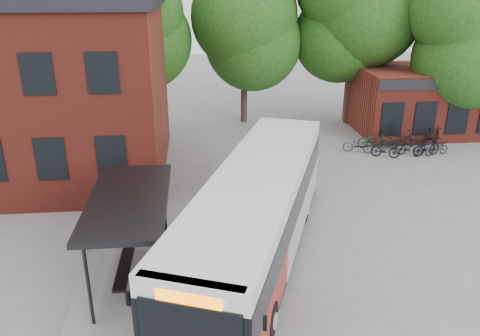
{
  "coord_description": "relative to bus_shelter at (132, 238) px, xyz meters",
  "views": [
    {
      "loc": [
        -2.35,
        -14.26,
        9.01
      ],
      "look_at": [
        -0.63,
        3.26,
        2.0
      ],
      "focal_mm": 35.0,
      "sensor_mm": 36.0,
      "label": 1
    }
  ],
  "objects": [
    {
      "name": "bicycle_7",
      "position": [
        16.03,
        11.81,
        -0.9
      ],
      "size": [
        1.88,
        1.17,
        1.09
      ],
      "primitive_type": "imported",
      "rotation": [
        0.0,
        0.0,
        1.96
      ],
      "color": "black",
      "rests_on": "ground"
    },
    {
      "name": "bicycle_3",
      "position": [
        13.95,
        10.23,
        -0.98
      ],
      "size": [
        1.62,
        0.94,
        0.94
      ],
      "primitive_type": "imported",
      "rotation": [
        0.0,
        0.0,
        1.23
      ],
      "color": "black",
      "rests_on": "ground"
    },
    {
      "name": "city_bus",
      "position": [
        4.12,
        0.71,
        0.2
      ],
      "size": [
        7.15,
        13.1,
        3.29
      ],
      "primitive_type": null,
      "rotation": [
        0.0,
        0.0,
        -0.36
      ],
      "color": "#AD1A15",
      "rests_on": "ground"
    },
    {
      "name": "bicycle_6",
      "position": [
        15.47,
        10.13,
        -1.04
      ],
      "size": [
        1.65,
        0.97,
        0.82
      ],
      "primitive_type": "imported",
      "rotation": [
        0.0,
        0.0,
        1.86
      ],
      "color": "black",
      "rests_on": "ground"
    },
    {
      "name": "tree_0",
      "position": [
        -1.5,
        17.0,
        4.05
      ],
      "size": [
        7.92,
        7.92,
        11.0
      ],
      "primitive_type": null,
      "color": "#1B4612",
      "rests_on": "ground"
    },
    {
      "name": "tree_1",
      "position": [
        5.5,
        18.0,
        3.75
      ],
      "size": [
        7.92,
        7.92,
        10.4
      ],
      "primitive_type": null,
      "color": "#1B4612",
      "rests_on": "ground"
    },
    {
      "name": "bicycle_5",
      "position": [
        14.84,
        10.06,
        -0.92
      ],
      "size": [
        1.83,
        0.93,
        1.06
      ],
      "primitive_type": "imported",
      "rotation": [
        0.0,
        0.0,
        1.83
      ],
      "color": "black",
      "rests_on": "ground"
    },
    {
      "name": "bicycle_2",
      "position": [
        12.4,
        11.62,
        -0.96
      ],
      "size": [
        1.93,
        0.86,
        0.98
      ],
      "primitive_type": "imported",
      "rotation": [
        0.0,
        0.0,
        1.46
      ],
      "color": "#103B26",
      "rests_on": "ground"
    },
    {
      "name": "tree_2",
      "position": [
        12.5,
        17.0,
        4.05
      ],
      "size": [
        7.92,
        7.92,
        11.0
      ],
      "primitive_type": null,
      "color": "#1B4612",
      "rests_on": "ground"
    },
    {
      "name": "ground",
      "position": [
        4.5,
        1.0,
        -1.45
      ],
      "size": [
        100.0,
        100.0,
        0.0
      ],
      "primitive_type": "plane",
      "color": "gray"
    },
    {
      "name": "bicycle_0",
      "position": [
        11.26,
        11.01,
        -1.01
      ],
      "size": [
        1.78,
        1.08,
        0.88
      ],
      "primitive_type": "imported",
      "rotation": [
        0.0,
        0.0,
        1.25
      ],
      "color": "#303034",
      "rests_on": "ground"
    },
    {
      "name": "bike_rail",
      "position": [
        13.78,
        11.0,
        -1.26
      ],
      "size": [
        5.2,
        0.1,
        0.38
      ],
      "primitive_type": null,
      "color": "black",
      "rests_on": "ground"
    },
    {
      "name": "tree_3",
      "position": [
        17.5,
        13.0,
        3.19
      ],
      "size": [
        7.04,
        7.04,
        9.28
      ],
      "primitive_type": null,
      "color": "#1B4612",
      "rests_on": "ground"
    },
    {
      "name": "shop_row",
      "position": [
        19.5,
        15.0,
        0.55
      ],
      "size": [
        14.0,
        6.2,
        4.0
      ],
      "primitive_type": null,
      "color": "maroon",
      "rests_on": "ground"
    },
    {
      "name": "bicycle_4",
      "position": [
        14.15,
        11.6,
        -0.97
      ],
      "size": [
        1.9,
        0.92,
        0.96
      ],
      "primitive_type": "imported",
      "rotation": [
        0.0,
        0.0,
        1.74
      ],
      "color": "black",
      "rests_on": "ground"
    },
    {
      "name": "bus_shelter",
      "position": [
        0.0,
        0.0,
        0.0
      ],
      "size": [
        3.6,
        7.0,
        2.9
      ],
      "primitive_type": null,
      "color": "black",
      "rests_on": "ground"
    },
    {
      "name": "bicycle_1",
      "position": [
        12.48,
        10.07,
        -0.98
      ],
      "size": [
        1.6,
        1.04,
        0.94
      ],
      "primitive_type": "imported",
      "rotation": [
        0.0,
        0.0,
        1.15
      ],
      "color": "black",
      "rests_on": "ground"
    }
  ]
}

